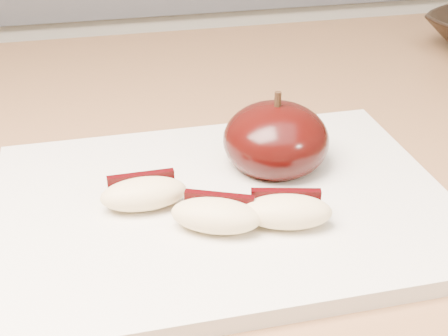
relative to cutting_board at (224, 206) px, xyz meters
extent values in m
cube|color=silver|center=(0.06, 0.81, -0.46)|extent=(2.40, 0.60, 0.90)
cube|color=olive|center=(0.06, 0.11, -0.03)|extent=(1.64, 0.64, 0.04)
cube|color=silver|center=(0.00, 0.00, 0.00)|extent=(0.32, 0.24, 0.01)
ellipsoid|color=black|center=(0.05, 0.04, 0.03)|extent=(0.09, 0.09, 0.06)
cylinder|color=black|center=(0.05, 0.04, 0.06)|extent=(0.01, 0.01, 0.01)
ellipsoid|color=beige|center=(-0.06, 0.00, 0.02)|extent=(0.06, 0.03, 0.02)
cube|color=black|center=(-0.06, 0.01, 0.02)|extent=(0.05, 0.01, 0.02)
ellipsoid|color=beige|center=(-0.01, -0.04, 0.02)|extent=(0.07, 0.05, 0.02)
cube|color=black|center=(-0.01, -0.02, 0.02)|extent=(0.05, 0.02, 0.02)
ellipsoid|color=beige|center=(0.03, -0.04, 0.02)|extent=(0.07, 0.04, 0.02)
cube|color=black|center=(0.04, -0.03, 0.02)|extent=(0.05, 0.02, 0.02)
camera|label=1|loc=(-0.08, -0.37, 0.25)|focal=50.00mm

